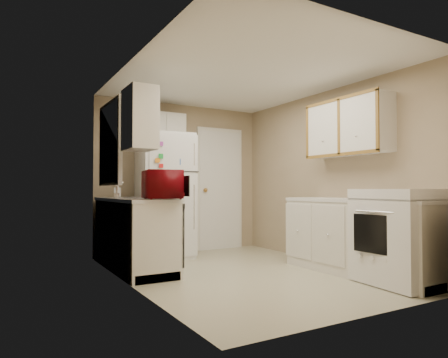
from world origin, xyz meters
TOP-DOWN VIEW (x-y plane):
  - floor at (0.00, 0.00)m, footprint 3.80×3.80m
  - ceiling at (0.00, 0.00)m, footprint 3.80×3.80m
  - wall_left at (-1.40, 0.00)m, footprint 3.80×3.80m
  - wall_right at (1.40, 0.00)m, footprint 3.80×3.80m
  - wall_back at (0.00, 1.90)m, footprint 2.80×2.80m
  - wall_front at (0.00, -1.90)m, footprint 2.80×2.80m
  - left_counter at (-1.10, 0.90)m, footprint 0.60×1.80m
  - dishwasher at (-0.81, 0.30)m, footprint 0.03×0.58m
  - sink at (-1.10, 1.05)m, footprint 0.54×0.74m
  - microwave at (-0.98, 0.21)m, footprint 0.64×0.43m
  - soap_bottle at (-1.15, 1.51)m, footprint 0.11×0.11m
  - window_blinds at (-1.36, 1.05)m, footprint 0.10×0.98m
  - upper_cabinet_left at (-1.25, 0.22)m, footprint 0.30×0.45m
  - refrigerator at (-0.44, 1.55)m, footprint 0.82×0.80m
  - cabinet_over_fridge at (-0.40, 1.75)m, footprint 0.70×0.30m
  - interior_door at (0.70, 1.86)m, footprint 0.86×0.06m
  - right_counter at (1.10, -0.80)m, footprint 0.60×2.00m
  - stove at (1.09, -1.36)m, footprint 0.76×0.91m
  - upper_cabinet_right at (1.25, -0.50)m, footprint 0.30×1.20m

SIDE VIEW (x-z plane):
  - floor at x=0.00m, z-range 0.00..0.00m
  - left_counter at x=-1.10m, z-range 0.00..0.90m
  - right_counter at x=1.10m, z-range 0.00..0.90m
  - dishwasher at x=-0.81m, z-range 0.13..0.85m
  - stove at x=1.09m, z-range 0.00..1.03m
  - sink at x=-1.10m, z-range 0.78..0.94m
  - refrigerator at x=-0.44m, z-range 0.00..1.84m
  - soap_bottle at x=-1.15m, z-range 0.90..1.10m
  - interior_door at x=0.70m, z-range -0.02..2.06m
  - microwave at x=-0.98m, z-range 0.85..1.25m
  - wall_left at x=-1.40m, z-range 1.20..1.20m
  - wall_right at x=1.40m, z-range 1.20..1.20m
  - wall_back at x=0.00m, z-range 1.20..1.20m
  - wall_front at x=0.00m, z-range 1.20..1.20m
  - window_blinds at x=-1.36m, z-range 1.06..2.14m
  - upper_cabinet_left at x=-1.25m, z-range 1.45..2.15m
  - upper_cabinet_right at x=1.25m, z-range 1.45..2.15m
  - cabinet_over_fridge at x=-0.40m, z-range 1.80..2.20m
  - ceiling at x=0.00m, z-range 2.40..2.40m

